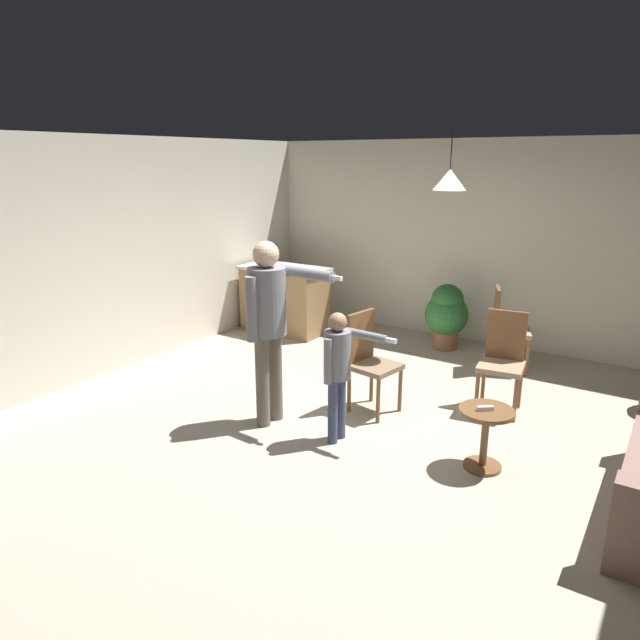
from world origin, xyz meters
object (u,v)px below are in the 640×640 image
object	(u,v)px
person_child	(338,363)
dining_chair_by_counter	(369,358)
side_table_by_couch	(485,431)
dining_chair_centre_back	(505,326)
dining_chair_near_wall	(503,358)
potted_plant_by_wall	(447,313)
kitchen_counter	(285,299)
spare_remote_on_table	(485,408)
person_adult	(269,313)

from	to	relation	value
person_child	dining_chair_by_counter	world-z (taller)	person_child
side_table_by_couch	dining_chair_centre_back	xyz separation A→B (m)	(-0.55, 2.37, 0.22)
dining_chair_near_wall	potted_plant_by_wall	bearing A→B (deg)	-60.36
kitchen_counter	person_child	distance (m)	3.46
side_table_by_couch	dining_chair_near_wall	xyz separation A→B (m)	(-0.24, 1.22, 0.22)
side_table_by_couch	spare_remote_on_table	size ratio (longest dim) A/B	4.00
person_adult	kitchen_counter	bearing A→B (deg)	-141.75
dining_chair_near_wall	dining_chair_by_counter	bearing A→B (deg)	26.17
person_adult	dining_chair_centre_back	xyz separation A→B (m)	(1.42, 2.66, -0.54)
spare_remote_on_table	dining_chair_by_counter	bearing A→B (deg)	159.09
person_adult	spare_remote_on_table	xyz separation A→B (m)	(1.96, 0.27, -0.54)
side_table_by_couch	kitchen_counter	bearing A→B (deg)	149.14
person_adult	spare_remote_on_table	world-z (taller)	person_adult
person_adult	dining_chair_near_wall	distance (m)	2.36
dining_chair_by_counter	potted_plant_by_wall	xyz separation A→B (m)	(-0.09, 2.27, -0.07)
person_child	dining_chair_centre_back	xyz separation A→B (m)	(0.70, 2.62, -0.19)
dining_chair_by_counter	dining_chair_centre_back	xyz separation A→B (m)	(0.78, 1.89, 0.00)
dining_chair_near_wall	potted_plant_by_wall	size ratio (longest dim) A/B	1.15
kitchen_counter	person_child	size ratio (longest dim) A/B	1.06
person_adult	dining_chair_centre_back	world-z (taller)	person_adult
kitchen_counter	dining_chair_centre_back	xyz separation A→B (m)	(3.13, 0.17, 0.07)
side_table_by_couch	dining_chair_near_wall	distance (m)	1.26
side_table_by_couch	spare_remote_on_table	bearing A→B (deg)	-104.18
kitchen_counter	spare_remote_on_table	world-z (taller)	kitchen_counter
kitchen_counter	person_child	bearing A→B (deg)	-45.16
kitchen_counter	spare_remote_on_table	bearing A→B (deg)	-31.22
person_child	potted_plant_by_wall	size ratio (longest dim) A/B	1.37
side_table_by_couch	person_child	bearing A→B (deg)	-168.50
person_child	dining_chair_by_counter	size ratio (longest dim) A/B	1.19
person_adult	dining_chair_by_counter	world-z (taller)	person_adult
spare_remote_on_table	dining_chair_centre_back	bearing A→B (deg)	102.69
potted_plant_by_wall	spare_remote_on_table	world-z (taller)	potted_plant_by_wall
person_adult	spare_remote_on_table	size ratio (longest dim) A/B	13.42
kitchen_counter	spare_remote_on_table	distance (m)	4.29
side_table_by_couch	person_adult	world-z (taller)	person_adult
person_adult	dining_chair_near_wall	size ratio (longest dim) A/B	1.74
side_table_by_couch	dining_chair_centre_back	distance (m)	2.44
kitchen_counter	dining_chair_by_counter	xyz separation A→B (m)	(2.35, -1.72, 0.07)
dining_chair_near_wall	dining_chair_centre_back	distance (m)	1.18
dining_chair_centre_back	dining_chair_by_counter	bearing A→B (deg)	-42.94
dining_chair_centre_back	potted_plant_by_wall	size ratio (longest dim) A/B	1.15
kitchen_counter	potted_plant_by_wall	world-z (taller)	kitchen_counter
person_adult	person_child	xyz separation A→B (m)	(0.73, 0.04, -0.34)
side_table_by_couch	dining_chair_centre_back	bearing A→B (deg)	102.99
person_adult	potted_plant_by_wall	distance (m)	3.14
spare_remote_on_table	person_child	bearing A→B (deg)	-169.66
side_table_by_couch	potted_plant_by_wall	xyz separation A→B (m)	(-1.42, 2.74, 0.15)
person_child	dining_chair_by_counter	bearing A→B (deg)	-169.70
dining_chair_centre_back	potted_plant_by_wall	world-z (taller)	dining_chair_centre_back
dining_chair_near_wall	spare_remote_on_table	world-z (taller)	dining_chair_near_wall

